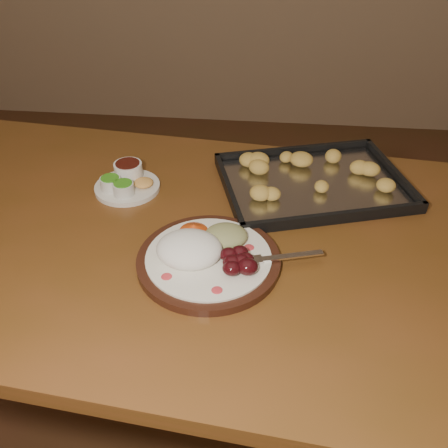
# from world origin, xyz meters

# --- Properties ---
(ground) EXTENTS (4.00, 4.00, 0.00)m
(ground) POSITION_xyz_m (0.00, 0.00, 0.00)
(ground) COLOR #502A1B
(ground) RESTS_ON ground
(dining_table) EXTENTS (1.58, 1.04, 0.75)m
(dining_table) POSITION_xyz_m (0.04, -0.18, 0.65)
(dining_table) COLOR brown
(dining_table) RESTS_ON ground
(dinner_plate) EXTENTS (0.39, 0.30, 0.07)m
(dinner_plate) POSITION_xyz_m (0.09, -0.28, 0.77)
(dinner_plate) COLOR black
(dinner_plate) RESTS_ON dining_table
(condiment_saucer) EXTENTS (0.16, 0.16, 0.06)m
(condiment_saucer) POSITION_xyz_m (-0.15, -0.02, 0.77)
(condiment_saucer) COLOR silver
(condiment_saucer) RESTS_ON dining_table
(baking_tray) EXTENTS (0.53, 0.45, 0.05)m
(baking_tray) POSITION_xyz_m (0.32, 0.04, 0.77)
(baking_tray) COLOR black
(baking_tray) RESTS_ON dining_table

